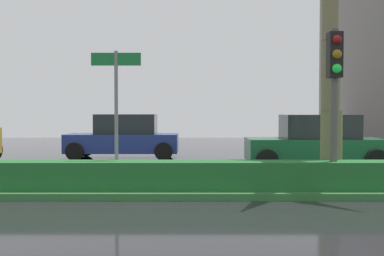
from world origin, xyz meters
The scene contains 7 objects.
ground_plane centered at (0.00, 9.00, -0.05)m, with size 90.00×42.00×0.10m, color black.
median_strip centered at (0.00, 8.00, 0.07)m, with size 85.50×4.00×0.15m, color #2D6B33.
median_hedge centered at (0.00, 6.60, 0.45)m, with size 76.50×0.70×0.60m.
traffic_signal_median_right centered at (5.67, 6.55, 2.50)m, with size 0.28×0.43×3.41m.
street_name_sign centered at (0.98, 7.00, 2.08)m, with size 1.10×0.08×3.00m.
car_in_traffic_leading centered at (0.00, 14.95, 0.83)m, with size 4.30×2.02×1.72m.
car_in_traffic_second centered at (6.63, 11.71, 0.83)m, with size 4.30×2.02×1.72m.
Camera 1 is at (2.66, -3.50, 1.80)m, focal length 44.37 mm.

